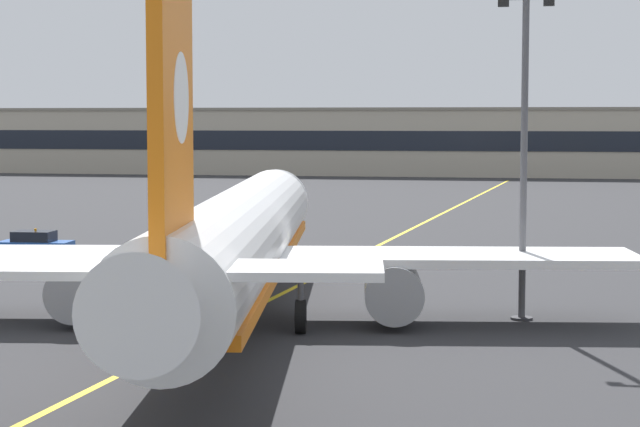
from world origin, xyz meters
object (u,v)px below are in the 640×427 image
(apron_lamp_post, at_px, (524,151))
(service_car_second, at_px, (35,246))
(airliner_foreground, at_px, (238,241))
(safety_cone_by_nose_gear, at_px, (340,269))

(apron_lamp_post, xyz_separation_m, service_car_second, (-28.42, 15.47, -6.15))
(airliner_foreground, bearing_deg, apron_lamp_post, 16.13)
(apron_lamp_post, relative_size, service_car_second, 3.09)
(safety_cone_by_nose_gear, bearing_deg, apron_lamp_post, -52.11)
(airliner_foreground, distance_m, apron_lamp_post, 12.14)
(airliner_foreground, distance_m, safety_cone_by_nose_gear, 16.10)
(apron_lamp_post, distance_m, safety_cone_by_nose_gear, 17.18)
(service_car_second, relative_size, safety_cone_by_nose_gear, 7.77)
(airliner_foreground, bearing_deg, safety_cone_by_nose_gear, 84.83)
(airliner_foreground, xyz_separation_m, safety_cone_by_nose_gear, (1.42, 15.73, -3.11))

